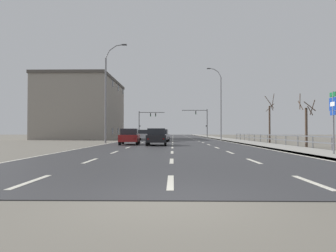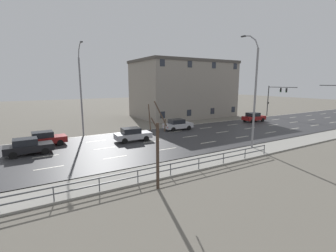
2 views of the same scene
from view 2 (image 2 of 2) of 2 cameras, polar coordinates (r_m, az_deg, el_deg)
The scene contains 13 objects.
ground_plane at distance 35.48m, azimuth 16.11°, elevation -1.04°, with size 160.00×160.00×0.12m.
road_asphalt_strip at distance 44.86m, azimuth 26.74°, elevation 0.65°, with size 14.00×120.00×0.03m.
guardrail at distance 15.19m, azimuth -25.58°, elevation -13.83°, with size 0.07×35.56×1.00m.
street_lamp_midground at distance 25.50m, azimuth 19.80°, elevation 7.29°, with size 2.28×0.24×11.38m.
street_lamp_left_bank at distance 31.84m, azimuth -19.95°, elevation 7.62°, with size 2.48×0.24×11.26m.
traffic_signal_left at distance 51.90m, azimuth 24.06°, elevation 6.69°, with size 6.03×0.36×6.03m.
car_distant at distance 25.94m, azimuth -30.30°, elevation -4.19°, with size 1.91×4.14×1.57m.
car_near_right at distance 27.81m, azimuth -8.42°, elevation -1.98°, with size 2.01×4.19×1.57m.
car_near_left at distance 43.96m, azimuth 19.67°, elevation 2.03°, with size 1.97×4.17×1.57m.
car_mid_centre at distance 28.63m, azimuth -27.20°, elevation -2.67°, with size 2.00×4.18×1.57m.
car_far_left at distance 34.04m, azimuth 2.33°, elevation 0.37°, with size 1.95×4.16×1.57m.
brick_building at distance 48.66m, azimuth 3.60°, elevation 8.82°, with size 12.10×18.86×10.85m.
bare_tree_mid at distance 14.92m, azimuth -2.49°, elevation -6.07°, with size 1.26×1.31×5.62m.
Camera 2 is at (23.81, 22.56, 6.65)m, focal length 25.67 mm.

